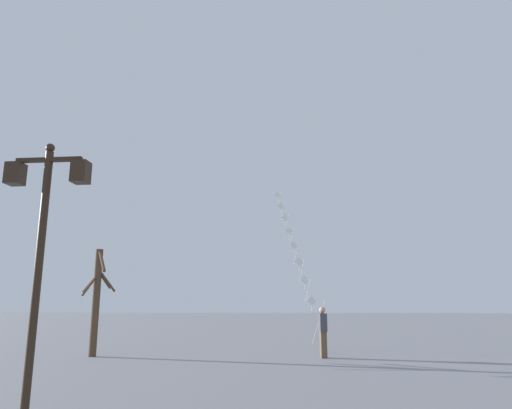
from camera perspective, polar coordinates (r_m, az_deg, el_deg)
The scene contains 5 objects.
ground_plane at distance 21.43m, azimuth 1.52°, elevation -16.97°, with size 160.00×160.00×0.00m, color gray.
twin_lantern_lamp_post at distance 9.02m, azimuth -24.71°, elevation -1.76°, with size 1.52×0.28×4.68m.
kite_train at distance 23.73m, azimuth 4.68°, elevation -5.13°, with size 2.43×9.86×8.64m.
kite_flyer at distance 16.73m, azimuth 8.23°, elevation -15.10°, with size 0.30×0.62×1.71m.
bare_tree at distance 17.88m, azimuth -19.03°, elevation -10.70°, with size 1.62×2.05×3.76m.
Camera 1 is at (1.42, -1.30, 1.79)m, focal length 32.53 mm.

